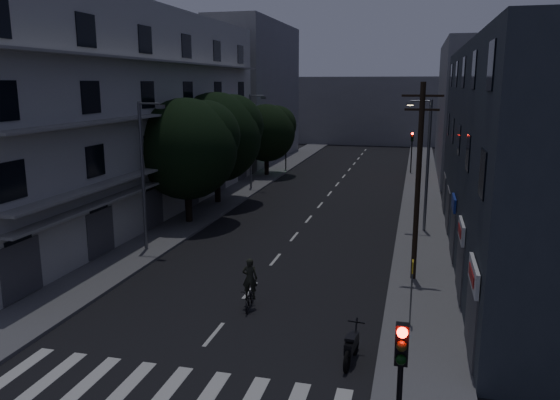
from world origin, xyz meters
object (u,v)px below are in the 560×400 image
at_px(traffic_signal_near, 400,376).
at_px(motorcycle, 351,347).
at_px(bus_stop_sign, 412,281).
at_px(cyclist, 250,291).
at_px(utility_pole, 418,179).

distance_m(traffic_signal_near, motorcycle, 6.79).
relative_size(bus_stop_sign, motorcycle, 1.24).
bearing_deg(cyclist, motorcycle, -43.86).
relative_size(traffic_signal_near, motorcycle, 2.02).
height_order(motorcycle, cyclist, cyclist).
height_order(bus_stop_sign, cyclist, bus_stop_sign).
height_order(utility_pole, bus_stop_sign, utility_pole).
distance_m(utility_pole, bus_stop_sign, 5.98).
bearing_deg(traffic_signal_near, cyclist, 123.47).
xyz_separation_m(traffic_signal_near, bus_stop_sign, (0.17, 9.13, -1.21)).
distance_m(motorcycle, cyclist, 5.70).
relative_size(utility_pole, cyclist, 4.18).
xyz_separation_m(traffic_signal_near, motorcycle, (-1.67, 6.06, -2.58)).
xyz_separation_m(utility_pole, cyclist, (-6.47, -4.85, -4.14)).
height_order(utility_pole, motorcycle, utility_pole).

